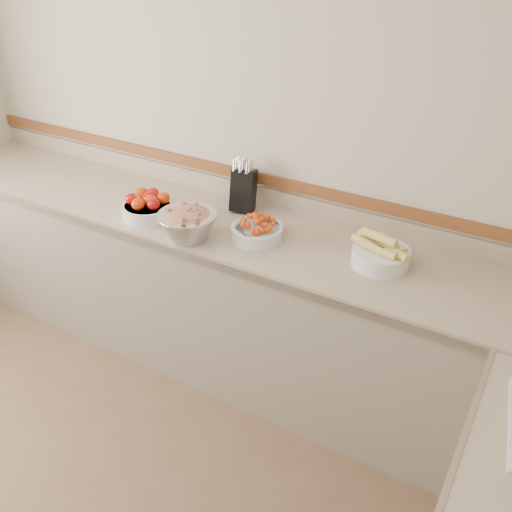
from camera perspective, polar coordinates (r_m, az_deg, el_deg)
The scene contains 7 objects.
back_wall at distance 3.02m, azimuth 0.46°, elevation 12.24°, with size 4.00×4.00×0.00m, color #B5AA95.
counter_back at distance 3.16m, azimuth -2.52°, elevation -4.13°, with size 4.00×0.65×1.08m.
knife_block at distance 3.05m, azimuth -1.27°, elevation 6.73°, with size 0.15×0.17×0.29m.
tomato_bowl at distance 3.05m, azimuth -10.80°, elevation 4.93°, with size 0.27×0.27×0.13m.
cherry_tomato_bowl at distance 2.79m, azimuth 0.10°, elevation 2.64°, with size 0.26×0.26×0.14m.
corn_bowl at distance 2.64m, azimuth 12.35°, elevation 0.24°, with size 0.29×0.27×0.16m.
rhubarb_bowl at distance 2.79m, azimuth -6.85°, elevation 3.29°, with size 0.29×0.29×0.17m.
Camera 1 is at (1.41, -0.48, 2.29)m, focal length 40.00 mm.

